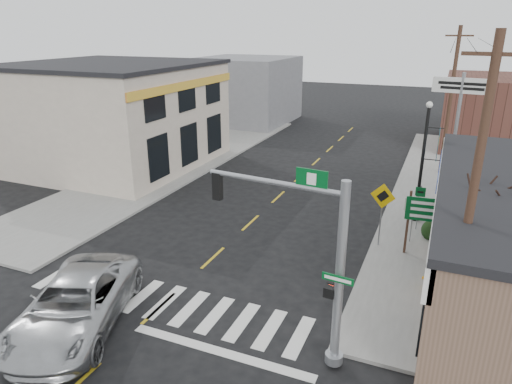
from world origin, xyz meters
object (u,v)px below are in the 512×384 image
at_px(traffic_signal_pole, 316,253).
at_px(utility_pole_near, 471,203).
at_px(suv, 75,304).
at_px(utility_pole_far, 450,101).
at_px(bare_tree, 495,187).
at_px(fire_hydrant, 428,278).
at_px(guide_sign, 425,216).
at_px(dance_center_sign, 460,103).
at_px(lamp_post, 425,154).

distance_m(traffic_signal_pole, utility_pole_near, 4.35).
relative_size(suv, utility_pole_far, 0.66).
bearing_deg(bare_tree, utility_pole_near, -104.60).
bearing_deg(utility_pole_near, fire_hydrant, 110.16).
bearing_deg(guide_sign, dance_center_sign, 79.78).
distance_m(lamp_post, utility_pole_far, 9.04).
relative_size(bare_tree, utility_pole_near, 0.59).
height_order(traffic_signal_pole, dance_center_sign, dance_center_sign).
bearing_deg(suv, traffic_signal_pole, -8.92).
bearing_deg(utility_pole_far, suv, -120.06).
xyz_separation_m(traffic_signal_pole, dance_center_sign, (3.31, 17.55, 1.71)).
bearing_deg(utility_pole_near, guide_sign, 108.06).
bearing_deg(dance_center_sign, utility_pole_near, -80.21).
distance_m(dance_center_sign, utility_pole_near, 15.58).
relative_size(guide_sign, bare_tree, 0.53).
height_order(guide_sign, lamp_post, lamp_post).
bearing_deg(dance_center_sign, utility_pole_far, 108.05).
distance_m(guide_sign, lamp_post, 4.24).
bearing_deg(dance_center_sign, bare_tree, -76.01).
height_order(suv, dance_center_sign, dance_center_sign).
height_order(suv, guide_sign, guide_sign).
bearing_deg(traffic_signal_pole, fire_hydrant, 66.85).
relative_size(lamp_post, utility_pole_far, 0.64).
distance_m(traffic_signal_pole, guide_sign, 8.35).
height_order(lamp_post, bare_tree, lamp_post).
distance_m(traffic_signal_pole, lamp_post, 11.89).
height_order(traffic_signal_pole, bare_tree, traffic_signal_pole).
distance_m(lamp_post, bare_tree, 7.03).
distance_m(guide_sign, fire_hydrant, 3.01).
bearing_deg(lamp_post, suv, -104.46).
xyz_separation_m(guide_sign, utility_pole_far, (0.33, 12.80, 2.92)).
relative_size(fire_hydrant, bare_tree, 0.15).
xyz_separation_m(traffic_signal_pole, guide_sign, (2.47, 7.82, -1.57)).
bearing_deg(guide_sign, traffic_signal_pole, -112.75).
bearing_deg(fire_hydrant, utility_pole_far, 90.32).
distance_m(dance_center_sign, bare_tree, 12.44).
xyz_separation_m(suv, bare_tree, (11.95, 6.61, 3.46)).
relative_size(dance_center_sign, utility_pole_near, 0.74).
bearing_deg(lamp_post, utility_pole_far, 106.20).
relative_size(fire_hydrant, dance_center_sign, 0.12).
height_order(lamp_post, dance_center_sign, dance_center_sign).
xyz_separation_m(dance_center_sign, utility_pole_far, (-0.52, 3.08, -0.36)).
bearing_deg(guide_sign, fire_hydrant, -86.32).
relative_size(traffic_signal_pole, bare_tree, 1.07).
bearing_deg(utility_pole_near, bare_tree, 81.95).
relative_size(dance_center_sign, utility_pole_far, 0.73).
bearing_deg(bare_tree, suv, -151.03).
xyz_separation_m(utility_pole_near, utility_pole_far, (-0.86, 18.65, 0.08)).
height_order(fire_hydrant, lamp_post, lamp_post).
distance_m(utility_pole_near, utility_pole_far, 18.67).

